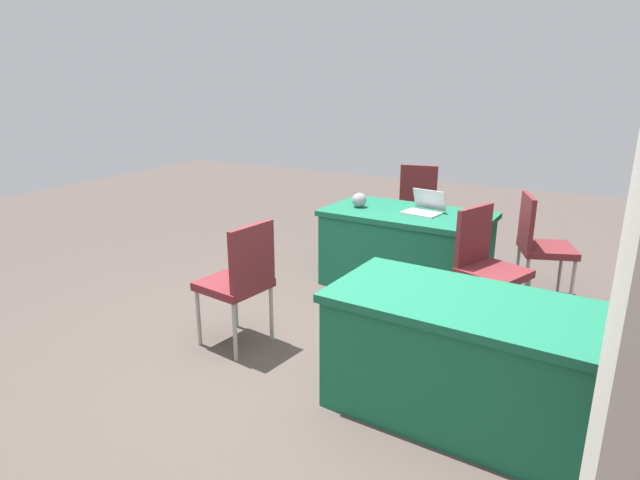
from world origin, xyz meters
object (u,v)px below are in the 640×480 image
(chair_by_pillar, at_px, (539,241))
(laptop_silver, at_px, (424,209))
(chair_tucked_left, at_px, (240,277))
(chair_aisle, at_px, (419,198))
(table_mid_left, at_px, (465,359))
(yarn_ball, at_px, (359,200))
(scissors_red, at_px, (468,218))
(table_foreground, at_px, (406,249))
(chair_back_row, at_px, (486,262))

(chair_by_pillar, relative_size, laptop_silver, 2.62)
(chair_tucked_left, height_order, chair_aisle, chair_aisle)
(table_mid_left, xyz_separation_m, yarn_ball, (1.46, -1.75, 0.43))
(table_mid_left, bearing_deg, scissors_red, -76.18)
(table_foreground, height_order, chair_by_pillar, chair_by_pillar)
(chair_tucked_left, bearing_deg, table_foreground, -12.42)
(chair_back_row, distance_m, scissors_red, 0.72)
(chair_tucked_left, distance_m, yarn_ball, 1.70)
(table_foreground, relative_size, chair_aisle, 1.60)
(chair_tucked_left, bearing_deg, laptop_silver, -16.26)
(chair_tucked_left, height_order, chair_by_pillar, same)
(chair_back_row, xyz_separation_m, laptop_silver, (0.70, -0.62, 0.20))
(table_foreground, distance_m, table_mid_left, 2.05)
(table_mid_left, xyz_separation_m, chair_back_row, (0.14, -1.19, 0.20))
(chair_tucked_left, relative_size, chair_aisle, 0.98)
(table_foreground, xyz_separation_m, scissors_red, (-0.54, -0.02, 0.37))
(table_mid_left, xyz_separation_m, chair_by_pillar, (-0.14, -2.06, 0.18))
(chair_back_row, bearing_deg, chair_aisle, -127.31)
(table_foreground, distance_m, chair_by_pillar, 1.18)
(laptop_silver, relative_size, scissors_red, 2.02)
(chair_aisle, height_order, laptop_silver, chair_aisle)
(laptop_silver, height_order, scissors_red, laptop_silver)
(table_mid_left, bearing_deg, chair_aisle, -67.28)
(table_mid_left, height_order, chair_aisle, chair_aisle)
(table_foreground, xyz_separation_m, chair_tucked_left, (0.66, 1.71, 0.18))
(chair_by_pillar, bearing_deg, chair_back_row, -37.65)
(yarn_ball, bearing_deg, laptop_silver, -173.94)
(chair_tucked_left, relative_size, scissors_red, 5.29)
(table_mid_left, distance_m, chair_back_row, 1.22)
(chair_by_pillar, distance_m, yarn_ball, 1.65)
(chair_tucked_left, distance_m, chair_aisle, 3.06)
(chair_by_pillar, xyz_separation_m, yarn_ball, (1.61, 0.31, 0.26))
(table_foreground, relative_size, chair_tucked_left, 1.64)
(chair_aisle, distance_m, chair_by_pillar, 1.80)
(yarn_ball, bearing_deg, table_foreground, -174.32)
(chair_tucked_left, xyz_separation_m, chair_aisle, (-0.34, -3.04, 0.02))
(chair_by_pillar, height_order, scissors_red, chair_by_pillar)
(chair_aisle, bearing_deg, table_foreground, -86.49)
(table_foreground, relative_size, scissors_red, 8.66)
(scissors_red, bearing_deg, chair_tucked_left, -85.07)
(chair_by_pillar, bearing_deg, table_mid_left, -23.31)
(chair_back_row, height_order, laptop_silver, chair_back_row)
(chair_tucked_left, height_order, chair_back_row, chair_back_row)
(chair_by_pillar, xyz_separation_m, scissors_red, (0.59, 0.24, 0.19))
(table_foreground, bearing_deg, chair_tucked_left, 69.02)
(scissors_red, bearing_deg, yarn_ball, -136.40)
(table_foreground, height_order, chair_back_row, chair_back_row)
(chair_aisle, bearing_deg, laptop_silver, -80.52)
(yarn_ball, bearing_deg, scissors_red, -175.98)
(yarn_ball, xyz_separation_m, scissors_red, (-1.02, -0.07, -0.06))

